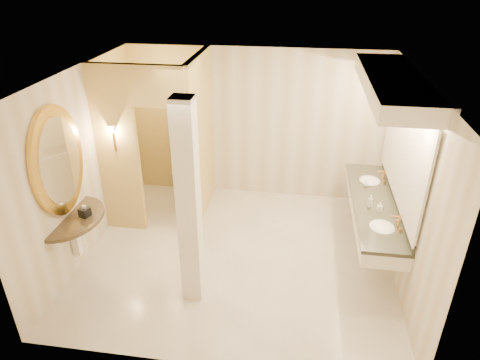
# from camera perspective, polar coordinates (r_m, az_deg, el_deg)

# --- Properties ---
(floor) EXTENTS (4.50, 4.50, 0.00)m
(floor) POSITION_cam_1_polar(r_m,az_deg,el_deg) (6.56, -0.32, -9.94)
(floor) COLOR white
(floor) RESTS_ON ground
(ceiling) EXTENTS (4.50, 4.50, 0.00)m
(ceiling) POSITION_cam_1_polar(r_m,az_deg,el_deg) (5.36, -0.40, 13.60)
(ceiling) COLOR white
(ceiling) RESTS_ON wall_back
(wall_back) EXTENTS (4.50, 0.02, 2.70)m
(wall_back) POSITION_cam_1_polar(r_m,az_deg,el_deg) (7.65, 1.93, 7.36)
(wall_back) COLOR beige
(wall_back) RESTS_ON floor
(wall_front) EXTENTS (4.50, 0.02, 2.70)m
(wall_front) POSITION_cam_1_polar(r_m,az_deg,el_deg) (4.18, -4.60, -11.78)
(wall_front) COLOR beige
(wall_front) RESTS_ON floor
(wall_left) EXTENTS (0.02, 4.00, 2.70)m
(wall_left) POSITION_cam_1_polar(r_m,az_deg,el_deg) (6.53, -20.27, 1.89)
(wall_left) COLOR beige
(wall_left) RESTS_ON floor
(wall_right) EXTENTS (0.02, 4.00, 2.70)m
(wall_right) POSITION_cam_1_polar(r_m,az_deg,el_deg) (5.96, 21.56, -0.85)
(wall_right) COLOR beige
(wall_right) RESTS_ON floor
(toilet_closet) EXTENTS (1.50, 1.55, 2.70)m
(toilet_closet) POSITION_cam_1_polar(r_m,az_deg,el_deg) (6.91, -8.48, 5.09)
(toilet_closet) COLOR #DFC174
(toilet_closet) RESTS_ON floor
(wall_sconce) EXTENTS (0.14, 0.14, 0.42)m
(wall_sconce) POSITION_cam_1_polar(r_m,az_deg,el_deg) (6.60, -16.64, 6.35)
(wall_sconce) COLOR #B87F3B
(wall_sconce) RESTS_ON toilet_closet
(vanity) EXTENTS (0.75, 2.63, 2.09)m
(vanity) POSITION_cam_1_polar(r_m,az_deg,el_deg) (6.14, 18.86, 3.36)
(vanity) COLOR white
(vanity) RESTS_ON floor
(console_shelf) EXTENTS (1.13, 1.13, 2.01)m
(console_shelf) POSITION_cam_1_polar(r_m,az_deg,el_deg) (6.03, -22.58, -0.69)
(console_shelf) COLOR black
(console_shelf) RESTS_ON floor
(pillar) EXTENTS (0.25, 0.25, 2.70)m
(pillar) POSITION_cam_1_polar(r_m,az_deg,el_deg) (5.15, -6.85, -3.55)
(pillar) COLOR white
(pillar) RESTS_ON floor
(tissue_box) EXTENTS (0.16, 0.16, 0.13)m
(tissue_box) POSITION_cam_1_polar(r_m,az_deg,el_deg) (6.16, -20.00, -4.05)
(tissue_box) COLOR black
(tissue_box) RESTS_ON console_shelf
(toilet) EXTENTS (0.43, 0.75, 0.77)m
(toilet) POSITION_cam_1_polar(r_m,az_deg,el_deg) (7.78, -6.69, -0.24)
(toilet) COLOR white
(toilet) RESTS_ON floor
(soap_bottle_a) EXTENTS (0.07, 0.07, 0.14)m
(soap_bottle_a) POSITION_cam_1_polar(r_m,az_deg,el_deg) (6.19, 18.14, -3.46)
(soap_bottle_a) COLOR beige
(soap_bottle_a) RESTS_ON vanity
(soap_bottle_b) EXTENTS (0.10, 0.10, 0.11)m
(soap_bottle_b) POSITION_cam_1_polar(r_m,az_deg,el_deg) (6.79, 16.45, -0.46)
(soap_bottle_b) COLOR silver
(soap_bottle_b) RESTS_ON vanity
(soap_bottle_c) EXTENTS (0.08, 0.08, 0.19)m
(soap_bottle_c) POSITION_cam_1_polar(r_m,az_deg,el_deg) (6.25, 16.97, -2.73)
(soap_bottle_c) COLOR #C6B28C
(soap_bottle_c) RESTS_ON vanity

